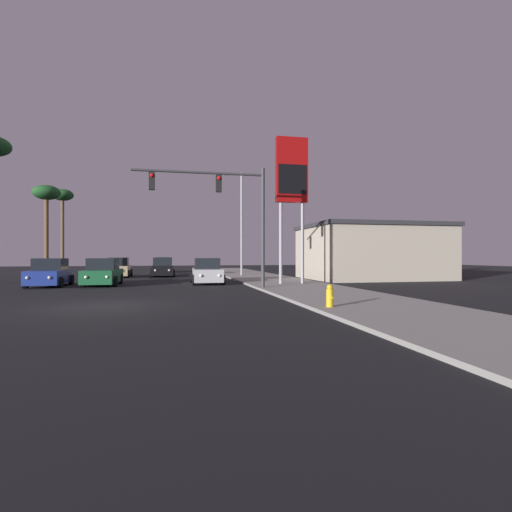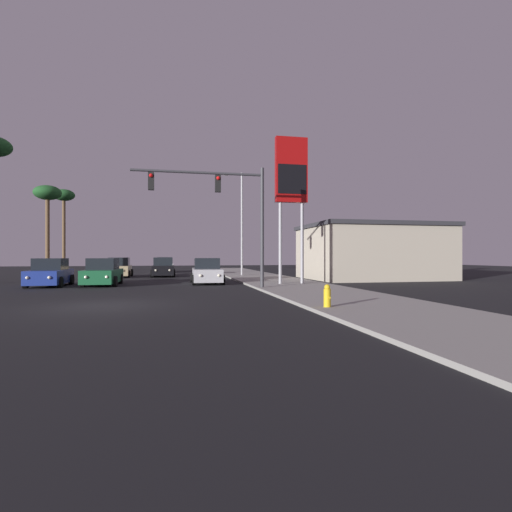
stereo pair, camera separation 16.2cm
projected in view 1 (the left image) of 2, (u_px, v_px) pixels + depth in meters
The scene contains 15 objects.
ground_plane at pixel (104, 306), 14.57m from camera, with size 120.00×120.00×0.00m, color black.
sidewalk_right at pixel (280, 283), 26.34m from camera, with size 5.00×60.00×0.12m.
building_gas_station at pixel (371, 252), 31.69m from camera, with size 10.30×8.30×4.30m.
car_green at pixel (103, 273), 24.61m from camera, with size 2.04×4.34×1.68m.
car_tan at pixel (119, 268), 34.17m from camera, with size 2.04×4.33×1.68m.
car_black at pixel (163, 268), 35.01m from camera, with size 2.04×4.31×1.68m.
car_blue at pixel (50, 274), 23.92m from camera, with size 2.04×4.32×1.68m.
car_silver at pixel (207, 272), 26.33m from camera, with size 2.04×4.33×1.68m.
car_white at pixel (164, 265), 44.35m from camera, with size 2.04×4.33×1.68m.
traffic_light_mast at pixel (227, 202), 21.27m from camera, with size 6.99×0.36×6.50m.
street_lamp at pixel (240, 218), 34.98m from camera, with size 1.74×0.24×9.00m.
gas_station_sign at pixel (292, 178), 24.54m from camera, with size 2.00×0.42×9.00m.
fire_hydrant at pixel (330, 296), 13.36m from camera, with size 0.24×0.34×0.76m.
palm_tree_far at pixel (62, 200), 45.76m from camera, with size 2.40×2.40×9.48m.
palm_tree_mid at pixel (46, 197), 36.21m from camera, with size 2.40×2.40×8.25m.
Camera 1 is at (2.38, -15.41, 1.84)m, focal length 28.00 mm.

